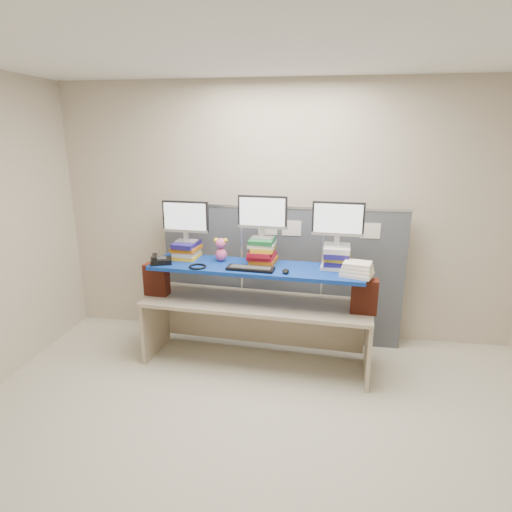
% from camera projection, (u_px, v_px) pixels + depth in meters
% --- Properties ---
extents(room, '(5.00, 4.00, 2.80)m').
position_uv_depth(room, '(257.00, 270.00, 2.78)').
color(room, beige).
rests_on(room, ground).
extents(cubicle_partition, '(2.60, 0.06, 1.53)m').
position_uv_depth(cubicle_partition, '(281.00, 275.00, 4.64)').
color(cubicle_partition, '#444851').
rests_on(cubicle_partition, ground).
extents(desk, '(2.26, 0.81, 0.67)m').
position_uv_depth(desk, '(256.00, 314.00, 4.21)').
color(desk, tan).
rests_on(desk, ground).
extents(brick_pier_left, '(0.24, 0.15, 0.32)m').
position_uv_depth(brick_pier_left, '(157.00, 279.00, 4.30)').
color(brick_pier_left, maroon).
rests_on(brick_pier_left, desk).
extents(brick_pier_right, '(0.24, 0.15, 0.32)m').
position_uv_depth(brick_pier_right, '(364.00, 296.00, 3.87)').
color(brick_pier_right, maroon).
rests_on(brick_pier_right, desk).
extents(blue_board, '(2.07, 0.66, 0.04)m').
position_uv_depth(blue_board, '(256.00, 268.00, 4.08)').
color(blue_board, navy).
rests_on(blue_board, brick_pier_left).
extents(book_stack_left, '(0.27, 0.32, 0.17)m').
position_uv_depth(book_stack_left, '(187.00, 250.00, 4.32)').
color(book_stack_left, gold).
rests_on(book_stack_left, blue_board).
extents(book_stack_center, '(0.28, 0.31, 0.25)m').
position_uv_depth(book_stack_center, '(262.00, 251.00, 4.15)').
color(book_stack_center, '#BC6411').
rests_on(book_stack_center, blue_board).
extents(book_stack_right, '(0.29, 0.30, 0.21)m').
position_uv_depth(book_stack_right, '(336.00, 257.00, 4.00)').
color(book_stack_right, beige).
rests_on(book_stack_right, blue_board).
extents(monitor_left, '(0.47, 0.15, 0.41)m').
position_uv_depth(monitor_left, '(186.00, 219.00, 4.24)').
color(monitor_left, '#B7B7BC').
rests_on(monitor_left, book_stack_left).
extents(monitor_center, '(0.47, 0.15, 0.41)m').
position_uv_depth(monitor_center, '(262.00, 214.00, 4.05)').
color(monitor_center, '#B7B7BC').
rests_on(monitor_center, book_stack_center).
extents(monitor_right, '(0.47, 0.15, 0.41)m').
position_uv_depth(monitor_right, '(338.00, 221.00, 3.90)').
color(monitor_right, '#B7B7BC').
rests_on(monitor_right, book_stack_right).
extents(keyboard, '(0.45, 0.19, 0.03)m').
position_uv_depth(keyboard, '(250.00, 269.00, 3.96)').
color(keyboard, black).
rests_on(keyboard, blue_board).
extents(mouse, '(0.09, 0.12, 0.03)m').
position_uv_depth(mouse, '(286.00, 271.00, 3.87)').
color(mouse, black).
rests_on(mouse, blue_board).
extents(desk_phone, '(0.25, 0.24, 0.08)m').
position_uv_depth(desk_phone, '(160.00, 260.00, 4.16)').
color(desk_phone, black).
rests_on(desk_phone, blue_board).
extents(headset, '(0.20, 0.20, 0.02)m').
position_uv_depth(headset, '(198.00, 266.00, 4.03)').
color(headset, black).
rests_on(headset, blue_board).
extents(plush_toy, '(0.14, 0.10, 0.23)m').
position_uv_depth(plush_toy, '(221.00, 249.00, 4.21)').
color(plush_toy, '#E25690').
rests_on(plush_toy, blue_board).
extents(binder_stack, '(0.32, 0.28, 0.13)m').
position_uv_depth(binder_stack, '(357.00, 269.00, 3.78)').
color(binder_stack, white).
rests_on(binder_stack, blue_board).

